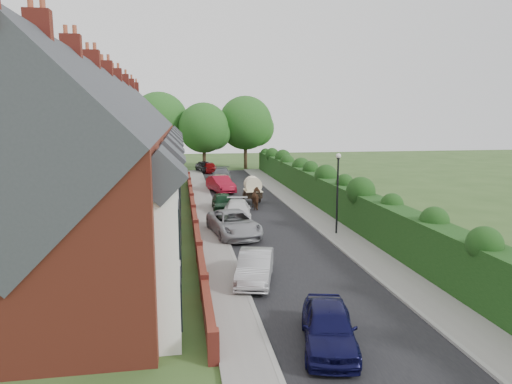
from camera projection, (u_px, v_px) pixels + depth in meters
ground at (300, 256)px, 24.37m from camera, size 140.00×140.00×0.00m
road at (257, 214)px, 35.00m from camera, size 6.00×58.00×0.02m
pavement_hedge_side at (309, 211)px, 35.65m from camera, size 2.20×58.00×0.12m
pavement_house_side at (207, 215)px, 34.37m from camera, size 1.70×58.00×0.12m
kerb_hedge_side at (296, 212)px, 35.48m from camera, size 0.18×58.00×0.13m
kerb_house_side at (217, 215)px, 34.50m from camera, size 0.18×58.00×0.13m
hedge at (331, 191)px, 35.69m from camera, size 2.10×58.00×2.85m
terrace_row at (112, 159)px, 31.61m from camera, size 9.05×40.50×11.50m
garden_wall_row at (194, 213)px, 33.17m from camera, size 0.35×40.35×1.10m
lamppost at (338, 183)px, 28.27m from camera, size 0.32×0.32×5.16m
tree_far_left at (206, 129)px, 62.02m from camera, size 7.14×6.80×9.29m
tree_far_right at (248, 124)px, 64.84m from camera, size 7.98×7.60×10.31m
tree_far_back at (162, 122)px, 63.84m from camera, size 8.40×8.00×10.82m
car_navy at (329, 326)px, 14.69m from camera, size 2.57×4.42×1.41m
car_silver_a at (255, 267)px, 20.58m from camera, size 2.44×4.41×1.38m
car_silver_b at (234, 223)px, 28.56m from camera, size 3.35×5.88×1.55m
car_white at (238, 210)px, 33.03m from camera, size 2.43×4.85×1.35m
car_green at (223, 202)px, 36.04m from camera, size 1.76×4.14×1.40m
car_red at (221, 184)px, 45.08m from camera, size 2.79×5.08×1.59m
car_beige at (220, 181)px, 47.97m from camera, size 2.74×5.07×1.35m
car_grey at (221, 175)px, 52.66m from camera, size 2.71×5.39×1.50m
car_black at (205, 166)px, 61.34m from camera, size 2.82×4.76×1.52m
horse at (257, 199)px, 36.79m from camera, size 0.98×2.04×1.70m
horse_cart at (253, 188)px, 38.82m from camera, size 1.48×3.28×2.36m
car_extra_far at (210, 167)px, 60.68m from camera, size 2.19×4.35×1.42m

